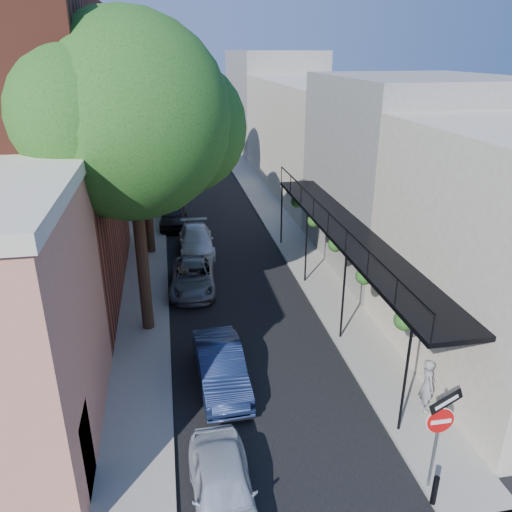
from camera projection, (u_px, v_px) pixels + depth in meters
name	position (u px, v px, depth m)	size (l,w,h in m)	color
road_surface	(204.00, 192.00, 38.22)	(6.00, 64.00, 0.01)	black
sidewalk_left	(151.00, 193.00, 37.54)	(2.00, 64.00, 0.12)	gray
sidewalk_right	(255.00, 189.00, 38.85)	(2.00, 64.00, 0.12)	gray
buildings_left	(65.00, 132.00, 33.68)	(10.10, 59.10, 12.00)	tan
buildings_right	(322.00, 131.00, 37.53)	(9.80, 55.00, 10.00)	beige
sign_post	(440.00, 424.00, 11.57)	(0.89, 0.17, 2.99)	#595B60
bollard	(435.00, 490.00, 11.69)	(0.14, 0.14, 0.80)	black
oak_near	(143.00, 121.00, 16.70)	(7.48, 6.80, 11.42)	#2E2012
oak_mid	(148.00, 117.00, 24.25)	(6.60, 6.00, 10.20)	#2E2012
oak_far	(150.00, 80.00, 32.02)	(7.70, 7.00, 11.90)	#2E2012
parked_car_a	(223.00, 488.00, 11.62)	(1.49, 3.70, 1.26)	#B4BCC7
parked_car_b	(221.00, 367.00, 15.97)	(1.43, 4.11, 1.35)	#141F40
parked_car_c	(193.00, 277.00, 22.45)	(1.97, 4.27, 1.19)	slate
parked_car_d	(196.00, 240.00, 26.69)	(1.76, 4.33, 1.26)	silver
parked_car_e	(173.00, 215.00, 30.59)	(1.64, 4.08, 1.39)	black
pedestrian	(427.00, 385.00, 14.62)	(0.63, 0.41, 1.72)	gray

